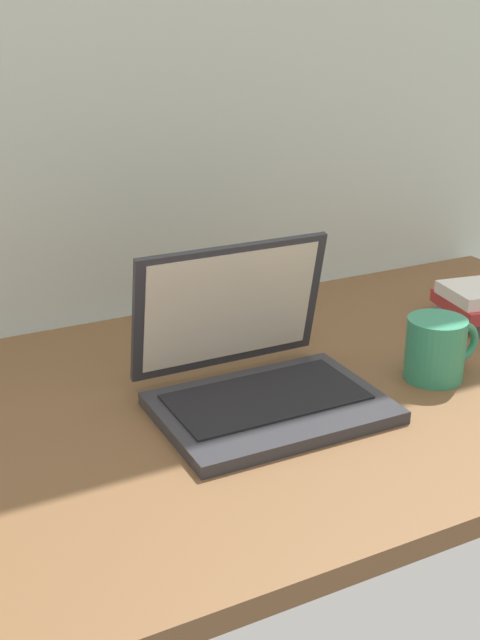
# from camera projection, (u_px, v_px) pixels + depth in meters

# --- Properties ---
(desk) EXTENTS (1.60, 0.76, 0.03)m
(desk) POSITION_uv_depth(u_px,v_px,m) (231.00, 408.00, 1.15)
(desk) COLOR brown
(desk) RESTS_ON ground
(laptop) EXTENTS (0.31, 0.27, 0.21)m
(laptop) POSITION_uv_depth(u_px,v_px,m) (256.00, 371.00, 1.13)
(laptop) COLOR #2D2D33
(laptop) RESTS_ON desk
(coffee_mug) EXTENTS (0.13, 0.09, 0.10)m
(coffee_mug) POSITION_uv_depth(u_px,v_px,m) (437.00, 348.00, 1.20)
(coffee_mug) COLOR #338C66
(coffee_mug) RESTS_ON desk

